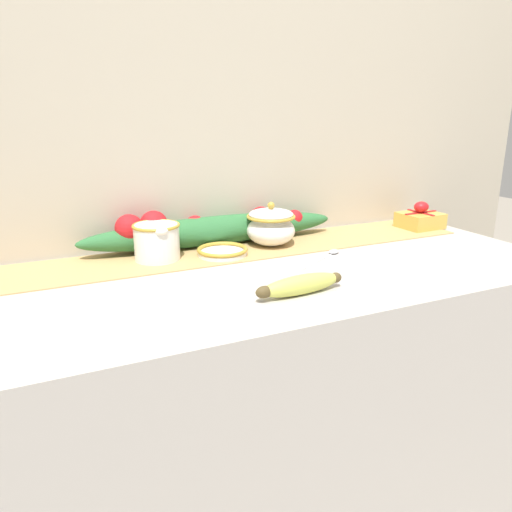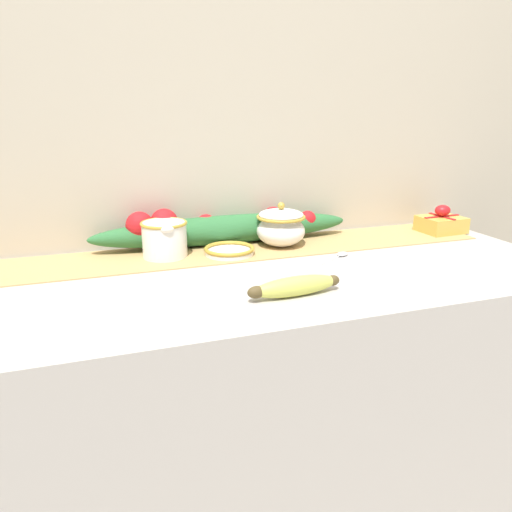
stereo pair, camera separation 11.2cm
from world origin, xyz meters
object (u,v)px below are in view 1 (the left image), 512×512
Objects in this scene: small_dish at (222,251)px; sugar_bowl at (271,226)px; cream_pitcher at (157,240)px; spoon at (331,253)px; gift_box at (420,219)px; banana at (300,285)px.

sugar_bowl is at bearing 12.52° from small_dish.
cream_pitcher is 0.45m from spoon.
gift_box is at bearing 1.89° from small_dish.
gift_box is at bearing -13.41° from spoon.
banana is at bearing -151.43° from gift_box.
sugar_bowl reaches higher than cream_pitcher.
gift_box reaches higher than banana.
cream_pitcher is 1.04× the size of small_dish.
banana is at bearing -107.33° from sugar_bowl.
cream_pitcher is 0.65× the size of banana.
gift_box is at bearing 28.57° from banana.
sugar_bowl is 0.64× the size of banana.
banana is 0.31m from spoon.
sugar_bowl is at bearing -0.13° from cream_pitcher.
sugar_bowl is 0.17m from small_dish.
small_dish is at bearing -12.55° from cream_pitcher.
small_dish is at bearing -178.11° from gift_box.
spoon is at bearing -18.89° from cream_pitcher.
gift_box is (0.42, 0.13, 0.03)m from spoon.
small_dish is 0.33m from banana.
cream_pitcher is 0.84m from gift_box.
cream_pitcher is at bearing 119.89° from banana.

